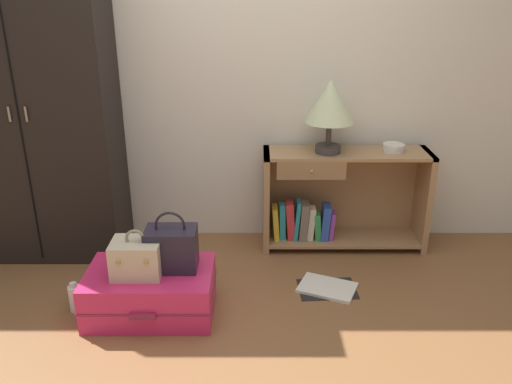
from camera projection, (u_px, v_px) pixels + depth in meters
ground_plane at (222, 364)px, 2.59m from camera, size 9.00×9.00×0.00m
back_wall at (230, 54)px, 3.50m from camera, size 6.40×0.10×2.60m
wardrobe at (31, 106)px, 3.32m from camera, size 1.01×0.47×2.04m
bookshelf at (333, 200)px, 3.65m from camera, size 1.12×0.33×0.69m
table_lamp at (328, 104)px, 3.37m from camera, size 0.32×0.32×0.48m
bowl at (392, 147)px, 3.51m from camera, size 0.14×0.14×0.05m
suitcase_large at (149, 292)px, 2.95m from camera, size 0.71×0.48×0.26m
train_case at (135, 258)px, 2.83m from camera, size 0.26×0.21×0.27m
handbag at (170, 248)px, 2.89m from camera, size 0.28×0.18×0.34m
bottle at (73, 298)px, 2.98m from camera, size 0.07×0.07×0.18m
open_book_on_floor at (326, 288)px, 3.22m from camera, size 0.40×0.34×0.02m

